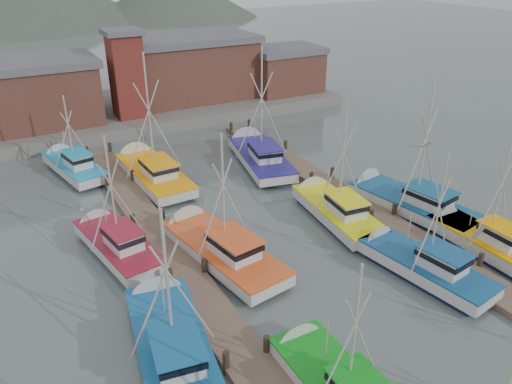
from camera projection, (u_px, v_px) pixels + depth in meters
ground at (345, 294)px, 26.72m from camera, size 260.00×260.00×0.00m
dock_left at (195, 288)px, 26.80m from camera, size 2.30×46.00×1.50m
dock_right at (392, 226)px, 32.84m from camera, size 2.30×46.00×1.50m
quay at (140, 109)px, 55.63m from camera, size 44.00×16.00×1.20m
shed_left at (29, 92)px, 47.66m from camera, size 12.72×8.48×6.20m
shed_center at (188, 66)px, 56.43m from camera, size 14.84×9.54×6.90m
shed_right at (284, 69)px, 59.18m from camera, size 8.48×6.36×5.20m
lookout_tower at (127, 73)px, 49.44m from camera, size 3.60×3.60×8.50m
boat_5 at (418, 264)px, 28.09m from camera, size 3.73×8.59×8.17m
boat_6 at (171, 342)px, 22.48m from camera, size 4.40×10.02×8.73m
boat_7 at (479, 239)px, 30.46m from camera, size 3.38×7.89×8.45m
boat_8 at (218, 248)px, 29.59m from camera, size 4.59×10.23×8.97m
boat_9 at (333, 209)px, 34.00m from camera, size 3.70×9.03×9.30m
boat_10 at (115, 242)px, 30.10m from camera, size 3.88×8.60×8.32m
boat_11 at (406, 201)px, 35.04m from camera, size 4.69×10.21×10.13m
boat_12 at (151, 172)px, 39.66m from camera, size 4.45×10.36×11.10m
boat_13 at (258, 155)px, 42.83m from camera, size 5.21×10.75×10.94m
boat_14 at (72, 166)px, 40.82m from camera, size 4.09×8.63×7.31m
gull_near at (470, 236)px, 16.01m from camera, size 1.55×0.65×0.24m
gull_far at (422, 146)px, 26.26m from camera, size 1.54×0.61×0.24m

